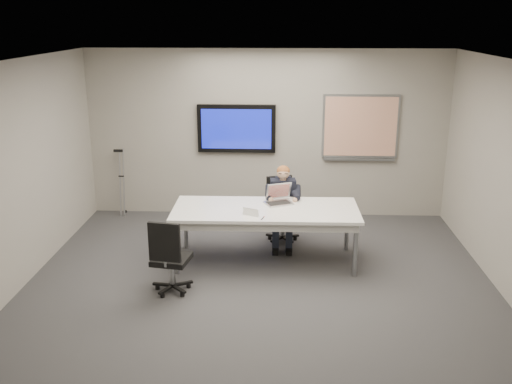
{
  "coord_description": "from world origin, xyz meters",
  "views": [
    {
      "loc": [
        0.27,
        -6.39,
        3.3
      ],
      "look_at": [
        -0.08,
        1.03,
        1.0
      ],
      "focal_mm": 40.0,
      "sensor_mm": 36.0,
      "label": 1
    }
  ],
  "objects_px": {
    "conference_table": "(266,214)",
    "seated_person": "(283,215)",
    "office_chair_far": "(282,221)",
    "laptop": "(279,198)",
    "office_chair_near": "(171,270)"
  },
  "relations": [
    {
      "from": "conference_table",
      "to": "seated_person",
      "type": "height_order",
      "value": "seated_person"
    },
    {
      "from": "office_chair_near",
      "to": "seated_person",
      "type": "height_order",
      "value": "seated_person"
    },
    {
      "from": "conference_table",
      "to": "office_chair_far",
      "type": "height_order",
      "value": "office_chair_far"
    },
    {
      "from": "office_chair_near",
      "to": "laptop",
      "type": "height_order",
      "value": "laptop"
    },
    {
      "from": "laptop",
      "to": "seated_person",
      "type": "bearing_deg",
      "value": 54.22
    },
    {
      "from": "office_chair_far",
      "to": "office_chair_near",
      "type": "distance_m",
      "value": 2.25
    },
    {
      "from": "conference_table",
      "to": "office_chair_far",
      "type": "distance_m",
      "value": 0.9
    },
    {
      "from": "office_chair_far",
      "to": "laptop",
      "type": "relative_size",
      "value": 2.08
    },
    {
      "from": "conference_table",
      "to": "office_chair_near",
      "type": "distance_m",
      "value": 1.56
    },
    {
      "from": "office_chair_near",
      "to": "laptop",
      "type": "bearing_deg",
      "value": -126.64
    },
    {
      "from": "office_chair_far",
      "to": "laptop",
      "type": "height_order",
      "value": "laptop"
    },
    {
      "from": "seated_person",
      "to": "office_chair_far",
      "type": "bearing_deg",
      "value": 88.13
    },
    {
      "from": "seated_person",
      "to": "laptop",
      "type": "xyz_separation_m",
      "value": [
        -0.06,
        -0.29,
        0.36
      ]
    },
    {
      "from": "laptop",
      "to": "office_chair_far",
      "type": "bearing_deg",
      "value": 60.64
    },
    {
      "from": "conference_table",
      "to": "laptop",
      "type": "height_order",
      "value": "laptop"
    }
  ]
}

